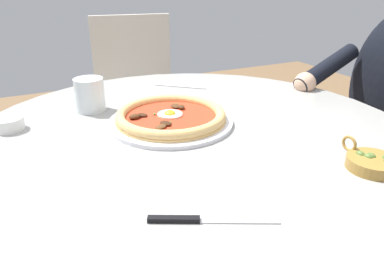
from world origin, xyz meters
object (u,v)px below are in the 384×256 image
Objects in this scene: pizza_on_plate at (171,117)px; steak_knife at (194,220)px; cafe_chair_spare_far at (137,94)px; ramekin_capers at (8,123)px; water_glass at (90,96)px; dining_table at (192,175)px; fork_utensil at (180,87)px; olive_pan at (372,162)px.

pizza_on_plate is 1.68× the size of steak_knife.
cafe_chair_spare_far is at bearing -11.59° from pizza_on_plate.
water_glass is at bearing -76.46° from ramekin_capers.
dining_table is 0.37m from steak_knife.
ramekin_capers is at bearing 63.97° from dining_table.
water_glass reaches higher than dining_table.
water_glass reaches higher than ramekin_capers.
pizza_on_plate is 0.24m from water_glass.
water_glass is 0.33m from fork_utensil.
dining_table is 15.20× the size of ramekin_capers.
pizza_on_plate is at bearing -109.68° from ramekin_capers.
fork_utensil is at bearing -19.46° from dining_table.
pizza_on_plate is at bearing -138.25° from water_glass.
steak_knife reaches higher than fork_utensil.
fork_utensil is at bearing -72.32° from water_glass.
fork_utensil is (0.28, -0.15, -0.01)m from pizza_on_plate.
steak_knife is 0.56m from ramekin_capers.
steak_knife is 1.31m from cafe_chair_spare_far.
cafe_chair_spare_far is (0.88, -0.18, -0.22)m from pizza_on_plate.
pizza_on_plate is 0.46m from olive_pan.
pizza_on_plate is at bearing 151.89° from fork_utensil.
water_glass is 0.82m from cafe_chair_spare_far.
water_glass is 0.73× the size of olive_pan.
steak_knife is (-0.32, 0.15, 0.13)m from dining_table.
water_glass reaches higher than pizza_on_plate.
fork_utensil is (0.65, 0.11, -0.01)m from olive_pan.
water_glass is 0.10× the size of cafe_chair_spare_far.
pizza_on_plate reaches higher than fork_utensil.
cafe_chair_spare_far is (1.26, -0.30, -0.21)m from steak_knife.
cafe_chair_spare_far reaches higher than fork_utensil.
pizza_on_plate is 0.34× the size of cafe_chair_spare_far.
fork_utensil is (0.65, -0.27, -0.00)m from steak_knife.
dining_table is 0.41m from olive_pan.
pizza_on_plate is 0.32m from fork_utensil.
water_glass reaches higher than olive_pan.
dining_table is 0.35m from water_glass.
ramekin_capers is 0.08× the size of cafe_chair_spare_far.
water_glass reaches higher than steak_knife.
cafe_chair_spare_far is (0.61, -0.03, -0.21)m from fork_utensil.
ramekin_capers reaches higher than fork_utensil.
fork_utensil reaches higher than dining_table.
cafe_chair_spare_far is at bearing -9.18° from dining_table.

